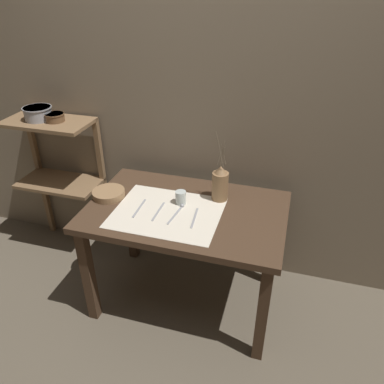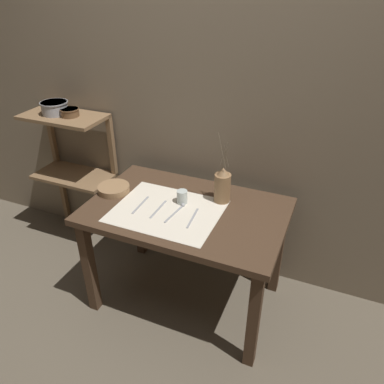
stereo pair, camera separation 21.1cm
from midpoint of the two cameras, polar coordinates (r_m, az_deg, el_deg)
ground_plane at (r=2.65m, az=-3.19°, el=-15.80°), size 12.00×12.00×0.00m
stone_wall_back at (r=2.39m, az=-0.16°, el=13.23°), size 7.00×0.06×2.40m
wooden_table at (r=2.24m, az=-3.64°, el=-4.78°), size 1.16×0.74×0.72m
wooden_shelf_unit at (r=2.88m, az=-21.67°, el=4.42°), size 0.59×0.31×1.06m
linen_cloth at (r=2.16m, az=-6.58°, el=-3.19°), size 0.61×0.49×0.00m
pitcher_with_flowers at (r=2.21m, az=1.60°, el=1.12°), size 0.10×0.10×0.44m
wooden_bowl at (r=2.36m, az=-15.12°, el=-0.32°), size 0.20×0.20×0.04m
glass_tumbler_near at (r=2.21m, az=-4.47°, el=-0.92°), size 0.06×0.06×0.08m
fork_outer at (r=2.21m, az=-10.77°, el=-2.53°), size 0.02×0.20×0.00m
knife_center at (r=2.17m, az=-7.95°, el=-3.03°), size 0.01×0.20×0.00m
spoon_outer at (r=2.17m, az=-4.73°, el=-2.75°), size 0.04×0.21×0.02m
fork_inner at (r=2.09m, az=-2.51°, el=-4.06°), size 0.03×0.20×0.00m
metal_pot_large at (r=2.77m, az=-24.52°, el=10.88°), size 0.19×0.19×0.09m
metal_pot_small at (r=2.70m, az=-22.35°, el=10.49°), size 0.13×0.13×0.05m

